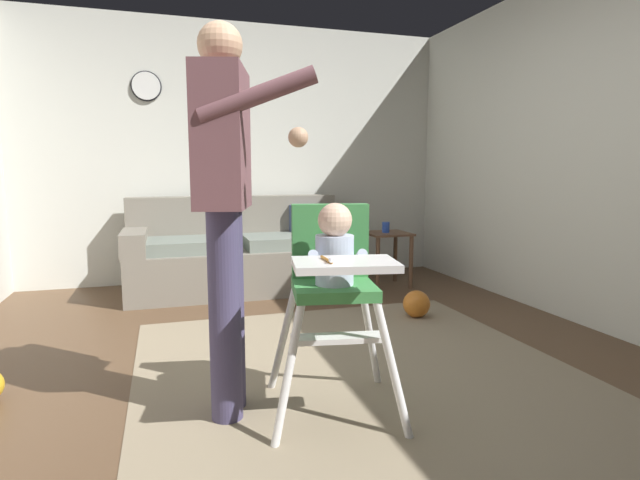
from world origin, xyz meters
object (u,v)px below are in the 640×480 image
object	(u,v)px
adult_standing	(225,200)
wall_clock	(146,86)
couch	(240,254)
sippy_cup	(386,227)
high_chair	(334,268)
side_table	(387,247)
toy_ball_second	(416,304)

from	to	relation	value
adult_standing	wall_clock	xyz separation A→B (m)	(-0.38, 2.90, 0.91)
couch	wall_clock	distance (m)	1.80
sippy_cup	wall_clock	xyz separation A→B (m)	(-2.12, 0.76, 1.32)
high_chair	wall_clock	xyz separation A→B (m)	(-0.83, 3.03, 1.21)
adult_standing	wall_clock	world-z (taller)	wall_clock
side_table	sippy_cup	world-z (taller)	sippy_cup
high_chair	couch	bearing A→B (deg)	-168.41
high_chair	wall_clock	distance (m)	3.37
wall_clock	side_table	bearing A→B (deg)	-19.61
couch	sippy_cup	xyz separation A→B (m)	(1.35, -0.29, 0.24)
sippy_cup	wall_clock	world-z (taller)	wall_clock
toy_ball_second	wall_clock	bearing A→B (deg)	136.91
couch	high_chair	xyz separation A→B (m)	(0.06, -2.55, 0.34)
high_chair	sippy_cup	size ratio (longest dim) A/B	9.71
toy_ball_second	side_table	bearing A→B (deg)	77.66
sippy_cup	wall_clock	distance (m)	2.61
wall_clock	toy_ball_second	bearing A→B (deg)	-43.09
couch	wall_clock	xyz separation A→B (m)	(-0.77, 0.48, 1.56)
couch	side_table	distance (m)	1.40
couch	sippy_cup	world-z (taller)	couch
high_chair	toy_ball_second	distance (m)	1.74
couch	toy_ball_second	distance (m)	1.76
high_chair	side_table	bearing A→B (deg)	160.21
couch	wall_clock	world-z (taller)	wall_clock
high_chair	wall_clock	world-z (taller)	wall_clock
sippy_cup	high_chair	bearing A→B (deg)	-119.71
toy_ball_second	couch	bearing A→B (deg)	130.99
adult_standing	side_table	xyz separation A→B (m)	(1.77, 2.14, -0.60)
couch	side_table	bearing A→B (deg)	78.19
toy_ball_second	sippy_cup	world-z (taller)	sippy_cup
toy_ball_second	side_table	size ratio (longest dim) A/B	0.39
side_table	couch	bearing A→B (deg)	168.19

